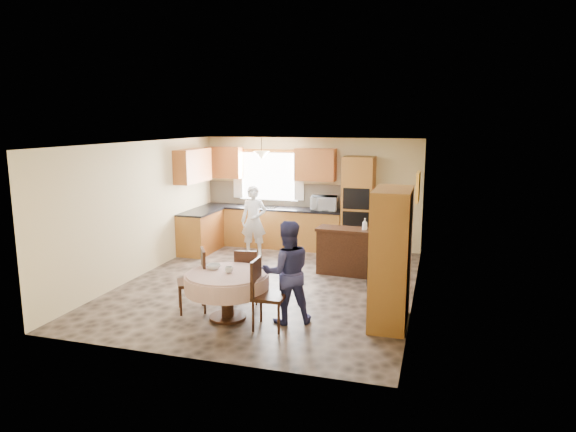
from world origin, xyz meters
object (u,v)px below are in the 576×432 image
(chair_right, at_px, (264,290))
(cupboard, at_px, (391,258))
(oven_tower, at_px, (358,205))
(person_sink, at_px, (254,221))
(person_dining, at_px, (287,272))
(chair_back, at_px, (247,273))
(dining_table, at_px, (227,283))
(sideboard, at_px, (348,253))
(chair_left, at_px, (197,277))

(chair_right, bearing_deg, cupboard, -70.80)
(oven_tower, height_order, person_sink, oven_tower)
(person_dining, bearing_deg, chair_back, -61.44)
(dining_table, relative_size, person_sink, 0.81)
(oven_tower, height_order, person_dining, oven_tower)
(dining_table, height_order, chair_right, chair_right)
(chair_back, bearing_deg, person_dining, 136.47)
(sideboard, bearing_deg, chair_left, -122.36)
(oven_tower, distance_m, cupboard, 4.01)
(cupboard, bearing_deg, oven_tower, 105.48)
(oven_tower, distance_m, chair_right, 4.59)
(dining_table, height_order, person_sink, person_sink)
(chair_back, xyz_separation_m, person_dining, (0.84, -0.58, 0.26))
(person_sink, bearing_deg, dining_table, -83.76)
(oven_tower, xyz_separation_m, dining_table, (-1.22, -4.36, -0.52))
(oven_tower, height_order, chair_right, oven_tower)
(chair_right, height_order, person_dining, person_dining)
(sideboard, xyz_separation_m, person_sink, (-2.18, 0.79, 0.34))
(sideboard, relative_size, person_sink, 0.77)
(person_dining, bearing_deg, chair_right, 22.45)
(chair_left, bearing_deg, cupboard, 65.05)
(sideboard, height_order, chair_right, chair_right)
(chair_back, distance_m, person_dining, 1.05)
(chair_back, distance_m, chair_right, 1.05)
(sideboard, relative_size, chair_back, 1.32)
(sideboard, relative_size, cupboard, 0.60)
(chair_back, distance_m, person_sink, 2.95)
(cupboard, bearing_deg, chair_back, 174.52)
(oven_tower, xyz_separation_m, chair_back, (-1.19, -3.65, -0.58))
(oven_tower, xyz_separation_m, chair_right, (-0.60, -4.52, -0.52))
(person_sink, distance_m, person_dining, 3.80)
(dining_table, bearing_deg, cupboard, 12.17)
(person_dining, bearing_deg, oven_tower, -121.50)
(person_dining, bearing_deg, chair_left, -28.66)
(cupboard, distance_m, chair_left, 2.93)
(cupboard, bearing_deg, dining_table, -167.83)
(person_sink, bearing_deg, chair_back, -79.66)
(chair_back, bearing_deg, chair_right, 115.13)
(dining_table, relative_size, chair_left, 1.29)
(cupboard, distance_m, person_sink, 4.38)
(chair_left, relative_size, person_sink, 0.63)
(chair_right, xyz_separation_m, person_dining, (0.25, 0.29, 0.20))
(oven_tower, xyz_separation_m, sideboard, (0.07, -1.64, -0.64))
(chair_right, relative_size, person_sink, 0.65)
(oven_tower, relative_size, dining_table, 1.72)
(oven_tower, height_order, chair_back, oven_tower)
(oven_tower, relative_size, person_dining, 1.42)
(oven_tower, distance_m, chair_left, 4.58)
(oven_tower, bearing_deg, chair_left, -113.36)
(dining_table, height_order, chair_left, chair_left)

